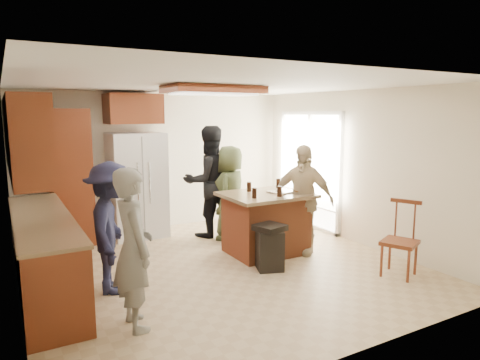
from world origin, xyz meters
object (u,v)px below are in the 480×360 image
refrigerator (137,185)px  trash_bin (270,247)px  person_front_left (133,249)px  person_side_right (302,199)px  person_behind_left (209,182)px  person_counter (111,228)px  spindle_chair (400,242)px  person_behind_right (231,193)px  kitchen_island (266,223)px

refrigerator → trash_bin: 2.78m
person_front_left → person_side_right: size_ratio=0.97×
person_front_left → trash_bin: size_ratio=2.57×
person_behind_left → person_side_right: (0.83, -1.54, -0.13)m
person_counter → refrigerator: 2.38m
person_front_left → spindle_chair: (3.42, -0.35, -0.36)m
person_front_left → person_behind_left: (2.05, 2.58, 0.15)m
person_front_left → person_behind_left: size_ratio=0.84×
person_behind_right → kitchen_island: (0.12, -0.92, -0.32)m
kitchen_island → person_behind_left: bearing=105.3°
person_front_left → person_behind_right: 3.18m
person_front_left → person_counter: (0.01, 0.98, -0.02)m
person_side_right → spindle_chair: bearing=-10.8°
kitchen_island → person_side_right: bearing=-28.3°
person_front_left → person_counter: bearing=-1.6°
person_behind_right → person_side_right: 1.32m
person_behind_left → kitchen_island: 1.41m
person_behind_right → spindle_chair: bearing=70.3°
person_behind_right → spindle_chair: (1.15, -2.57, -0.34)m
person_behind_right → person_counter: size_ratio=1.01×
person_side_right → spindle_chair: size_ratio=1.68×
kitchen_island → trash_bin: size_ratio=2.03×
person_counter → person_behind_right: bearing=-43.4°
person_front_left → trash_bin: (2.05, 0.67, -0.49)m
person_counter → refrigerator: bearing=-5.4°
person_behind_right → kitchen_island: size_ratio=1.25×
person_behind_right → person_side_right: person_side_right is taller
trash_bin → kitchen_island: bearing=61.3°
person_behind_left → spindle_chair: (1.38, -2.93, -0.51)m
person_behind_left → person_side_right: person_behind_left is taller
person_counter → person_side_right: bearing=-70.9°
trash_bin → spindle_chair: spindle_chair is taller
person_behind_left → refrigerator: size_ratio=1.07×
person_behind_right → trash_bin: size_ratio=2.53×
person_behind_right → kitchen_island: bearing=53.8°
person_counter → refrigerator: size_ratio=0.87×
person_front_left → person_behind_right: size_ratio=1.01×
trash_bin → refrigerator: bearing=113.8°
person_front_left → person_behind_left: 3.30m
refrigerator → kitchen_island: bearing=-52.3°
refrigerator → spindle_chair: bearing=-54.9°
refrigerator → kitchen_island: refrigerator is taller
person_side_right → person_counter: (-2.87, -0.06, -0.05)m
person_side_right → person_front_left: bearing=-102.4°
person_front_left → person_counter: 0.98m
person_behind_left → kitchen_island: person_behind_left is taller
person_behind_left → refrigerator: bearing=-28.4°
person_side_right → refrigerator: (-1.92, 2.12, 0.07)m
trash_bin → person_side_right: bearing=24.1°
refrigerator → person_behind_right: bearing=-35.6°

